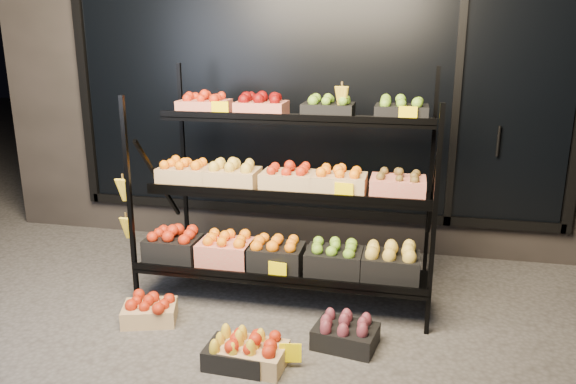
% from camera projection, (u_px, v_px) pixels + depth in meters
% --- Properties ---
extents(ground, '(24.00, 24.00, 0.00)m').
position_uv_depth(ground, '(267.00, 330.00, 3.71)').
color(ground, '#514F4C').
rests_on(ground, ground).
extents(building, '(6.00, 2.08, 3.50)m').
position_uv_depth(building, '(330.00, 48.00, 5.67)').
color(building, '#2D2826').
rests_on(building, ground).
extents(display_rack, '(2.18, 1.02, 1.66)m').
position_uv_depth(display_rack, '(284.00, 191.00, 4.07)').
color(display_rack, black).
rests_on(display_rack, ground).
extents(tag_floor_b, '(0.13, 0.01, 0.12)m').
position_uv_depth(tag_floor_b, '(290.00, 359.00, 3.27)').
color(tag_floor_b, '#FFDF00').
rests_on(tag_floor_b, ground).
extents(floor_crate_left, '(0.41, 0.35, 0.18)m').
position_uv_depth(floor_crate_left, '(150.00, 310.00, 3.80)').
color(floor_crate_left, tan).
rests_on(floor_crate_left, ground).
extents(floor_crate_midleft, '(0.37, 0.28, 0.19)m').
position_uv_depth(floor_crate_midleft, '(237.00, 351.00, 3.30)').
color(floor_crate_midleft, black).
rests_on(floor_crate_midleft, ground).
extents(floor_crate_midright, '(0.39, 0.30, 0.19)m').
position_uv_depth(floor_crate_midright, '(254.00, 352.00, 3.29)').
color(floor_crate_midright, tan).
rests_on(floor_crate_midright, ground).
extents(floor_crate_right, '(0.42, 0.34, 0.19)m').
position_uv_depth(floor_crate_right, '(346.00, 333.00, 3.50)').
color(floor_crate_right, black).
rests_on(floor_crate_right, ground).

